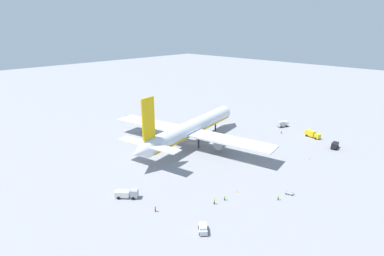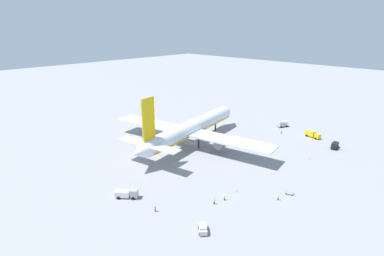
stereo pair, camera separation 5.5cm
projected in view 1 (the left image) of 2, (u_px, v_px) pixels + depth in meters
name	position (u px, v px, depth m)	size (l,w,h in m)	color
ground_plane	(192.00, 143.00, 130.14)	(600.00, 600.00, 0.00)	gray
airliner	(190.00, 129.00, 126.89)	(67.88, 72.63, 24.55)	silver
service_truck_0	(335.00, 145.00, 124.39)	(4.99, 2.94, 2.52)	black
service_truck_1	(127.00, 194.00, 88.86)	(5.81, 6.26, 2.66)	#999EA5
service_truck_2	(312.00, 134.00, 136.76)	(3.37, 7.18, 2.76)	yellow
service_truck_3	(283.00, 124.00, 150.59)	(5.52, 3.97, 2.82)	white
service_van	(203.00, 228.00, 74.30)	(4.10, 4.19, 1.97)	silver
baggage_cart_0	(128.00, 116.00, 167.70)	(2.38, 3.60, 0.40)	#595B60
baggage_cart_1	(289.00, 193.00, 91.20)	(2.12, 2.92, 0.40)	gray
ground_worker_0	(278.00, 197.00, 87.86)	(0.47, 0.47, 1.76)	navy
ground_worker_1	(225.00, 198.00, 87.80)	(0.53, 0.53, 1.62)	navy
ground_worker_2	(155.00, 209.00, 82.37)	(0.55, 0.55, 1.75)	#3F3F47
ground_worker_3	(281.00, 131.00, 141.85)	(0.46, 0.46, 1.77)	navy
ground_worker_4	(214.00, 201.00, 85.92)	(0.53, 0.53, 1.64)	black
traffic_cone_0	(237.00, 191.00, 92.20)	(0.36, 0.36, 0.55)	orange
traffic_cone_1	(310.00, 159.00, 114.08)	(0.36, 0.36, 0.55)	orange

